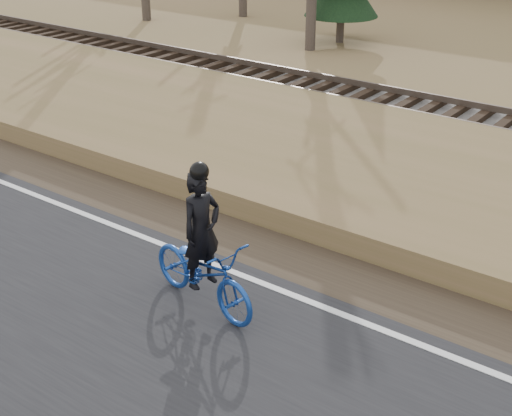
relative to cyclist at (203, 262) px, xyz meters
The scene contains 7 objects.
ground 3.22m from the cyclist, 166.31° to the left, with size 120.00×120.00×0.00m, color olive.
edge_line 3.25m from the cyclist, 162.81° to the left, with size 120.00×0.12×0.01m, color silver.
shoulder 3.68m from the cyclist, 147.45° to the left, with size 120.00×1.60×0.04m, color #473A2B.
embankment 5.82m from the cyclist, 121.60° to the left, with size 120.00×5.00×0.44m, color olive.
ballast 9.27m from the cyclist, 109.18° to the left, with size 120.00×3.00×0.45m, color slate.
railroad 9.26m from the cyclist, 109.18° to the left, with size 120.00×2.40×0.29m.
cyclist is the anchor object (origin of this frame).
Camera 1 is at (8.71, -7.17, 5.69)m, focal length 50.00 mm.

